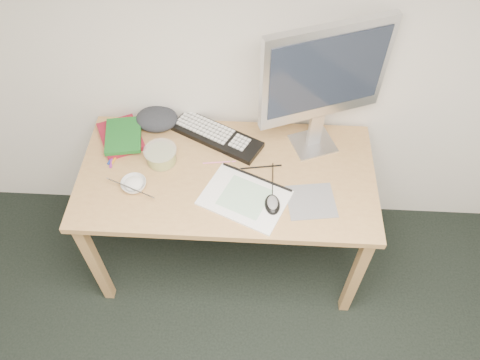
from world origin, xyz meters
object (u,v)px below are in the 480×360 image
object	(u,v)px
monitor	(325,77)
rice_bowl	(134,185)
desk	(227,184)
keyboard	(217,136)
sketchpad	(245,198)

from	to	relation	value
monitor	rice_bowl	bearing A→B (deg)	179.35
desk	keyboard	bearing A→B (deg)	106.24
monitor	keyboard	bearing A→B (deg)	156.85
sketchpad	rice_bowl	bearing A→B (deg)	-160.11
desk	keyboard	xyz separation A→B (m)	(-0.07, 0.23, 0.10)
rice_bowl	desk	bearing A→B (deg)	13.80
desk	keyboard	distance (m)	0.25
desk	rice_bowl	bearing A→B (deg)	-166.20
desk	monitor	world-z (taller)	monitor
keyboard	desk	bearing A→B (deg)	-45.89
monitor	rice_bowl	size ratio (longest dim) A/B	5.79
keyboard	rice_bowl	distance (m)	0.48
sketchpad	monitor	distance (m)	0.63
sketchpad	keyboard	distance (m)	0.40
rice_bowl	monitor	bearing A→B (deg)	20.74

